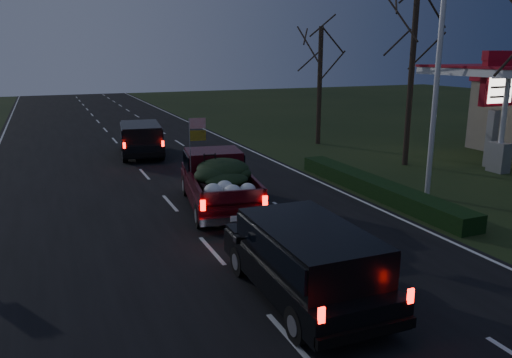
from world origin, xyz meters
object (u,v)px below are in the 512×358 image
object	(u,v)px
light_pole	(439,52)
lead_suv	(141,136)
pickup_truck	(218,178)
gas_price_pylon	(497,90)
rear_suv	(307,255)

from	to	relation	value
light_pole	lead_suv	xyz separation A→B (m)	(-8.80, 12.37, -4.39)
light_pole	pickup_truck	size ratio (longest dim) A/B	1.57
gas_price_pylon	pickup_truck	distance (m)	14.76
pickup_truck	lead_suv	world-z (taller)	pickup_truck
gas_price_pylon	pickup_truck	xyz separation A→B (m)	(-14.47, -1.14, -2.67)
pickup_truck	rear_suv	bearing A→B (deg)	-84.55
lead_suv	gas_price_pylon	bearing A→B (deg)	-24.47
gas_price_pylon	lead_suv	xyz separation A→B (m)	(-15.30, 9.38, -2.68)
lead_suv	pickup_truck	bearing A→B (deg)	-78.47
gas_price_pylon	light_pole	bearing A→B (deg)	-155.26
gas_price_pylon	rear_suv	size ratio (longest dim) A/B	1.10
light_pole	rear_suv	bearing A→B (deg)	-146.44
gas_price_pylon	lead_suv	world-z (taller)	gas_price_pylon
gas_price_pylon	rear_suv	distance (m)	17.44
light_pole	pickup_truck	bearing A→B (deg)	166.89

